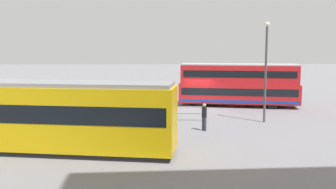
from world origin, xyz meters
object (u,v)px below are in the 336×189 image
Objects in this scene: tram_yellow at (54,116)px; pedestrian_near_railing at (160,106)px; pedestrian_crossing at (204,115)px; double_decker_bus at (238,85)px; street_lamp at (266,64)px; info_sign at (89,99)px.

pedestrian_near_railing is at bearing -122.40° from tram_yellow.
pedestrian_crossing is at bearing 124.19° from pedestrian_near_railing.
pedestrian_near_railing is 0.95× the size of pedestrian_crossing.
double_decker_bus is 6.12× the size of pedestrian_crossing.
pedestrian_crossing is 0.25× the size of street_lamp.
info_sign is 0.34× the size of street_lamp.
pedestrian_crossing is (-2.79, 4.11, 0.06)m from pedestrian_near_railing.
street_lamp is at bearing 168.18° from pedestrian_near_railing.
tram_yellow is at bearing 48.55° from double_decker_bus.
double_decker_bus is at bearing -131.45° from tram_yellow.
tram_yellow reaches higher than pedestrian_near_railing.
pedestrian_near_railing is at bearing 38.31° from double_decker_bus.
pedestrian_crossing is 6.15m from street_lamp.
tram_yellow is at bearing 86.77° from info_sign.
pedestrian_near_railing is at bearing -169.17° from info_sign.
tram_yellow is 10.35m from pedestrian_near_railing.
tram_yellow is 14.98m from street_lamp.
street_lamp is (-12.97, -7.15, 2.24)m from tram_yellow.
double_decker_bus is 1.53× the size of street_lamp.
info_sign is (5.09, 0.97, 0.69)m from pedestrian_near_railing.
street_lamp reaches higher than tram_yellow.
info_sign is at bearing 28.43° from double_decker_bus.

